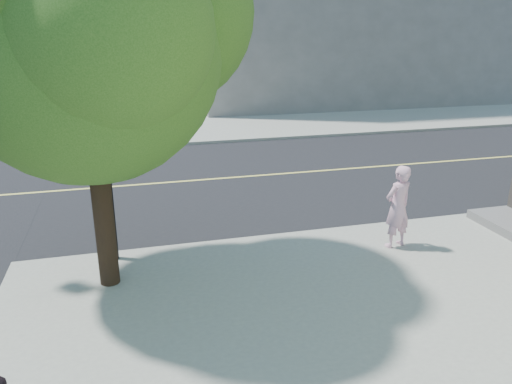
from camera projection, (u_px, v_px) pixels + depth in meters
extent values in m
plane|color=black|center=(71.00, 262.00, 9.17)|extent=(140.00, 140.00, 0.00)
cube|color=black|center=(85.00, 189.00, 13.30)|extent=(140.00, 9.00, 0.01)
cube|color=gray|center=(318.00, 94.00, 32.16)|extent=(29.00, 25.00, 0.12)
imported|color=#DEA6BD|center=(398.00, 207.00, 9.30)|extent=(0.67, 0.53, 1.62)
cylinder|color=black|center=(101.00, 191.00, 7.69)|extent=(0.32, 0.32, 3.20)
sphere|color=#3C6920|center=(86.00, 49.00, 7.02)|extent=(3.91, 3.91, 3.91)
sphere|color=#3C6920|center=(157.00, 11.00, 7.60)|extent=(3.02, 3.02, 3.02)
sphere|color=#3C6920|center=(109.00, 30.00, 6.12)|extent=(2.66, 2.66, 2.66)
cylinder|color=black|center=(103.00, 132.00, 8.30)|extent=(0.13, 0.13, 4.70)
cube|color=white|center=(103.00, 99.00, 8.12)|extent=(0.62, 0.04, 0.22)
cube|color=#130F5F|center=(106.00, 132.00, 8.29)|extent=(0.50, 0.04, 0.62)
imported|color=black|center=(94.00, 42.00, 7.84)|extent=(0.18, 0.22, 1.12)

